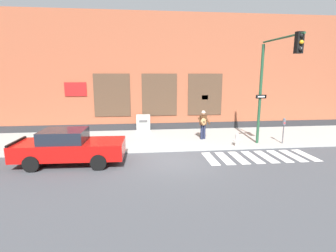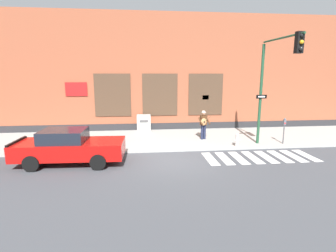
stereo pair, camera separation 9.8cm
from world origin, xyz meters
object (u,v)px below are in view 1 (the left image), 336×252
at_px(red_car, 69,147).
at_px(busker, 203,123).
at_px(utility_box, 143,123).
at_px(traffic_light, 274,74).
at_px(fire_hydrant, 237,140).
at_px(parking_meter, 284,127).

xyz_separation_m(red_car, busker, (6.80, 3.32, 0.30)).
distance_m(red_car, utility_box, 6.84).
xyz_separation_m(red_car, traffic_light, (9.67, 0.94, 3.13)).
xyz_separation_m(utility_box, fire_hydrant, (4.89, -4.36, -0.22)).
height_order(parking_meter, utility_box, parking_meter).
height_order(busker, fire_hydrant, busker).
xyz_separation_m(busker, traffic_light, (2.87, -2.38, 2.84)).
relative_size(parking_meter, fire_hydrant, 2.05).
height_order(red_car, utility_box, red_car).
height_order(parking_meter, fire_hydrant, parking_meter).
distance_m(red_car, parking_meter, 11.13).
xyz_separation_m(parking_meter, utility_box, (-7.63, 4.09, -0.38)).
bearing_deg(fire_hydrant, parking_meter, 5.42).
bearing_deg(parking_meter, traffic_light, -144.38).
bearing_deg(red_car, traffic_light, 5.56).
distance_m(utility_box, fire_hydrant, 6.55).
distance_m(busker, fire_hydrant, 2.31).
xyz_separation_m(red_car, fire_hydrant, (8.22, 1.61, -0.33)).
height_order(red_car, parking_meter, parking_meter).
xyz_separation_m(busker, utility_box, (-3.46, 2.65, -0.41)).
bearing_deg(busker, red_car, -153.99).
distance_m(busker, utility_box, 4.38).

